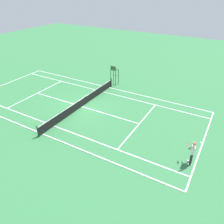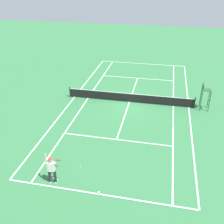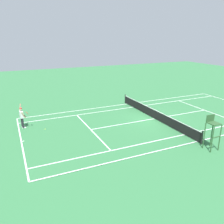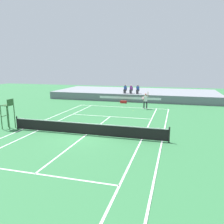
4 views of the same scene
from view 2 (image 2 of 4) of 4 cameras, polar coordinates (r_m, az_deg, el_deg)
ground_plane at (r=24.97m, az=3.82°, el=2.14°), size 80.00×80.00×0.00m
court at (r=24.97m, az=3.82°, el=2.16°), size 11.08×23.88×0.03m
net at (r=24.75m, az=3.85°, el=3.22°), size 11.98×0.10×1.07m
tennis_player at (r=15.78m, az=-13.01°, el=-12.13°), size 0.75×0.72×2.08m
tennis_ball at (r=17.18m, az=-6.92°, el=-11.76°), size 0.07×0.07×0.07m
umpire_chair at (r=24.43m, az=19.70°, el=3.84°), size 0.77×0.77×2.44m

